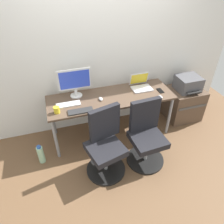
% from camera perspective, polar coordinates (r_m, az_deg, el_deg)
% --- Properties ---
extents(ground_plane, '(5.28, 5.28, 0.00)m').
position_cam_1_polar(ground_plane, '(3.61, -0.24, -5.55)').
color(ground_plane, brown).
extents(back_wall, '(4.40, 0.04, 2.60)m').
position_cam_1_polar(back_wall, '(3.25, -2.46, 16.46)').
color(back_wall, white).
rests_on(back_wall, ground).
extents(desk, '(1.90, 0.64, 0.72)m').
position_cam_1_polar(desk, '(3.20, -0.27, 3.27)').
color(desk, brown).
rests_on(desk, ground).
extents(office_chair_left, '(0.54, 0.54, 0.94)m').
position_cam_1_polar(office_chair_left, '(2.80, -1.83, -8.96)').
color(office_chair_left, black).
rests_on(office_chair_left, ground).
extents(office_chair_right, '(0.54, 0.54, 0.94)m').
position_cam_1_polar(office_chair_right, '(2.96, 9.19, -6.42)').
color(office_chair_right, black).
rests_on(office_chair_right, ground).
extents(side_cabinet, '(0.58, 0.52, 0.58)m').
position_cam_1_polar(side_cabinet, '(4.00, 18.68, 2.23)').
color(side_cabinet, brown).
rests_on(side_cabinet, ground).
extents(printer, '(0.38, 0.40, 0.24)m').
position_cam_1_polar(printer, '(3.79, 19.88, 7.30)').
color(printer, '#515156').
rests_on(printer, side_cabinet).
extents(water_bottle_on_floor, '(0.09, 0.09, 0.31)m').
position_cam_1_polar(water_bottle_on_floor, '(3.22, -18.69, -10.79)').
color(water_bottle_on_floor, '#A5D8B2').
rests_on(water_bottle_on_floor, ground).
extents(desktop_monitor, '(0.48, 0.18, 0.43)m').
position_cam_1_polar(desktop_monitor, '(3.11, -10.07, 8.26)').
color(desktop_monitor, silver).
rests_on(desktop_monitor, desk).
extents(open_laptop, '(0.31, 0.27, 0.22)m').
position_cam_1_polar(open_laptop, '(3.40, 7.78, 7.39)').
color(open_laptop, silver).
rests_on(open_laptop, desk).
extents(keyboard_by_monitor, '(0.34, 0.12, 0.02)m').
position_cam_1_polar(keyboard_by_monitor, '(2.88, -8.51, 0.24)').
color(keyboard_by_monitor, '#2D2D2D').
rests_on(keyboard_by_monitor, desk).
extents(keyboard_by_laptop, '(0.34, 0.12, 0.02)m').
position_cam_1_polar(keyboard_by_laptop, '(3.04, -11.71, 2.01)').
color(keyboard_by_laptop, silver).
rests_on(keyboard_by_laptop, desk).
extents(mouse_by_monitor, '(0.06, 0.10, 0.03)m').
position_cam_1_polar(mouse_by_monitor, '(3.21, 12.94, 4.01)').
color(mouse_by_monitor, '#B7B7B7').
rests_on(mouse_by_monitor, desk).
extents(mouse_by_laptop, '(0.06, 0.10, 0.03)m').
position_cam_1_polar(mouse_by_laptop, '(3.09, -3.08, 3.56)').
color(mouse_by_laptop, '#B7B7B7').
rests_on(mouse_by_laptop, desk).
extents(coffee_mug, '(0.08, 0.08, 0.09)m').
position_cam_1_polar(coffee_mug, '(2.90, -14.74, 0.56)').
color(coffee_mug, yellow).
rests_on(coffee_mug, desk).
extents(pen_cup, '(0.07, 0.07, 0.10)m').
position_cam_1_polar(pen_cup, '(3.55, 8.07, 8.61)').
color(pen_cup, slate).
rests_on(pen_cup, desk).
extents(phone_near_laptop, '(0.07, 0.14, 0.01)m').
position_cam_1_polar(phone_near_laptop, '(3.39, 12.92, 5.65)').
color(phone_near_laptop, black).
rests_on(phone_near_laptop, desk).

